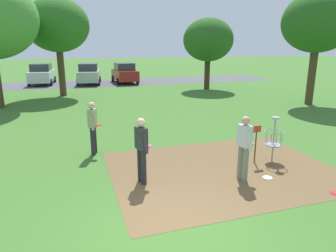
# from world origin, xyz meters

# --- Properties ---
(ground_plane) EXTENTS (160.00, 160.00, 0.00)m
(ground_plane) POSITION_xyz_m (0.00, 0.00, 0.00)
(ground_plane) COLOR #3D6B28
(dirt_tee_pad) EXTENTS (6.26, 4.75, 0.01)m
(dirt_tee_pad) POSITION_xyz_m (2.31, 2.35, 0.00)
(dirt_tee_pad) COLOR brown
(dirt_tee_pad) RESTS_ON ground
(disc_golf_basket) EXTENTS (0.98, 0.58, 1.39)m
(disc_golf_basket) POSITION_xyz_m (3.97, 2.47, 0.75)
(disc_golf_basket) COLOR #9E9EA3
(disc_golf_basket) RESTS_ON ground
(player_foreground_watching) EXTENTS (0.43, 0.49, 1.71)m
(player_foreground_watching) POSITION_xyz_m (-0.06, 2.24, 0.97)
(player_foreground_watching) COLOR #232328
(player_foreground_watching) RESTS_ON ground
(player_waiting_left) EXTENTS (0.44, 0.50, 1.71)m
(player_waiting_left) POSITION_xyz_m (-1.06, 4.83, 0.97)
(player_waiting_left) COLOR #232328
(player_waiting_left) RESTS_ON ground
(player_waiting_right) EXTENTS (0.42, 0.48, 1.71)m
(player_waiting_right) POSITION_xyz_m (2.49, 1.62, 0.97)
(player_waiting_right) COLOR slate
(player_waiting_right) RESTS_ON ground
(frisbee_by_tee) EXTENTS (0.21, 0.21, 0.02)m
(frisbee_by_tee) POSITION_xyz_m (4.19, 0.23, 0.01)
(frisbee_by_tee) COLOR red
(frisbee_by_tee) RESTS_ON ground
(frisbee_mid_grass) EXTENTS (0.26, 0.26, 0.02)m
(frisbee_mid_grass) POSITION_xyz_m (3.18, 1.47, 0.01)
(frisbee_mid_grass) COLOR white
(frisbee_mid_grass) RESTS_ON ground
(tree_near_left) EXTENTS (3.98, 3.98, 6.38)m
(tree_near_left) POSITION_xyz_m (11.89, 9.66, 4.65)
(tree_near_left) COLOR #4C3823
(tree_near_left) RESTS_ON ground
(tree_mid_left) EXTENTS (3.89, 3.89, 5.48)m
(tree_mid_left) POSITION_xyz_m (8.85, 17.51, 3.81)
(tree_mid_left) COLOR #422D1E
(tree_mid_left) RESTS_ON ground
(tree_mid_center) EXTENTS (4.17, 4.17, 6.50)m
(tree_mid_center) POSITION_xyz_m (-2.14, 17.54, 4.70)
(tree_mid_center) COLOR #4C3823
(tree_mid_center) RESTS_ON ground
(parking_lot_strip) EXTENTS (36.00, 6.00, 0.01)m
(parking_lot_strip) POSITION_xyz_m (0.00, 24.11, 0.00)
(parking_lot_strip) COLOR #4C4C51
(parking_lot_strip) RESTS_ON ground
(parked_car_leftmost) EXTENTS (2.24, 4.33, 1.84)m
(parked_car_leftmost) POSITION_xyz_m (-3.99, 24.84, 0.92)
(parked_car_leftmost) COLOR silver
(parked_car_leftmost) RESTS_ON ground
(parked_car_center_left) EXTENTS (2.37, 4.39, 1.84)m
(parked_car_center_left) POSITION_xyz_m (0.06, 23.82, 0.92)
(parked_car_center_left) COLOR #B2B7BC
(parked_car_center_left) RESTS_ON ground
(parked_car_center_right) EXTENTS (2.07, 4.25, 1.84)m
(parked_car_center_right) POSITION_xyz_m (3.28, 23.60, 0.92)
(parked_car_center_right) COLOR maroon
(parked_car_center_right) RESTS_ON ground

